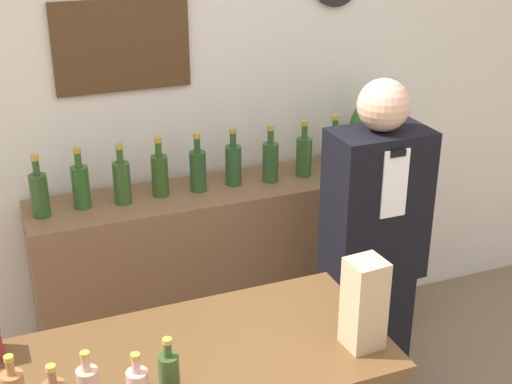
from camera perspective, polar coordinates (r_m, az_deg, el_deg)
name	(u,v)px	position (r m, az deg, el deg)	size (l,w,h in m)	color
back_wall	(173,103)	(3.50, -6.66, 7.06)	(5.20, 0.09, 2.70)	silver
back_shelf	(234,274)	(3.68, -1.76, -6.57)	(1.96, 0.39, 0.99)	brown
shopkeeper	(372,261)	(3.18, 9.26, -5.49)	(0.41, 0.26, 1.63)	black
potted_plant	(376,130)	(3.70, 9.57, 4.92)	(0.27, 0.27, 0.35)	#4C3D2D
paper_bag	(364,304)	(2.31, 8.65, -8.83)	(0.12, 0.12, 0.31)	tan
counter_bottle_5	(169,373)	(2.15, -6.97, -14.14)	(0.06, 0.06, 0.19)	#31471F
shelf_bottle_0	(39,194)	(3.24, -16.94, -0.12)	(0.08, 0.08, 0.29)	#2C5020
shelf_bottle_1	(81,185)	(3.28, -13.85, 0.52)	(0.08, 0.08, 0.29)	#2B5822
shelf_bottle_2	(122,181)	(3.29, -10.68, 0.87)	(0.08, 0.08, 0.29)	#315621
shelf_bottle_3	(160,174)	(3.34, -7.70, 1.44)	(0.08, 0.08, 0.29)	#2F4F1E
shelf_bottle_4	(198,169)	(3.37, -4.67, 1.82)	(0.08, 0.08, 0.29)	#294E24
shelf_bottle_5	(233,163)	(3.43, -1.83, 2.30)	(0.08, 0.08, 0.29)	#294E27
shelf_bottle_6	(270,160)	(3.47, 1.16, 2.54)	(0.08, 0.08, 0.29)	#2B5526
shelf_bottle_7	(304,155)	(3.54, 3.85, 2.95)	(0.08, 0.08, 0.29)	#2F5824
shelf_bottle_8	(334,149)	(3.64, 6.27, 3.44)	(0.08, 0.08, 0.29)	#275020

